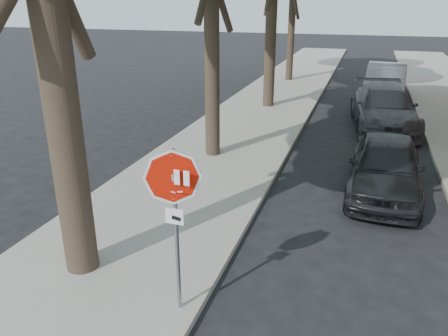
# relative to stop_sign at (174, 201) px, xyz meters

# --- Properties ---
(ground) EXTENTS (120.00, 120.00, 0.00)m
(ground) POSITION_rel_stop_sign_xyz_m (0.70, 0.03, -1.95)
(ground) COLOR black
(ground) RESTS_ON ground
(sidewalk_left) EXTENTS (4.00, 55.00, 0.12)m
(sidewalk_left) POSITION_rel_stop_sign_xyz_m (-1.80, 12.03, -1.89)
(sidewalk_left) COLOR gray
(sidewalk_left) RESTS_ON ground
(curb_left) EXTENTS (0.12, 55.00, 0.13)m
(curb_left) POSITION_rel_stop_sign_xyz_m (0.25, 12.03, -1.88)
(curb_left) COLOR #9E9384
(curb_left) RESTS_ON ground
(curb_right) EXTENTS (0.12, 55.00, 0.13)m
(curb_right) POSITION_rel_stop_sign_xyz_m (4.65, 12.03, -1.88)
(curb_right) COLOR #9E9384
(curb_right) RESTS_ON ground
(stop_sign) EXTENTS (0.76, 0.34, 2.61)m
(stop_sign) POSITION_rel_stop_sign_xyz_m (0.00, 0.00, 0.00)
(stop_sign) COLOR gray
(stop_sign) RESTS_ON sidewalk_left
(car_a) EXTENTS (1.86, 4.30, 1.45)m
(car_a) POSITION_rel_stop_sign_xyz_m (3.08, 5.82, -1.23)
(car_a) COLOR black
(car_a) RESTS_ON ground
(car_b) EXTENTS (2.09, 5.23, 1.69)m
(car_b) POSITION_rel_stop_sign_xyz_m (3.30, 17.64, -1.10)
(car_b) COLOR #ABADB3
(car_b) RESTS_ON ground
(car_c) EXTENTS (2.74, 5.50, 1.53)m
(car_c) POSITION_rel_stop_sign_xyz_m (3.14, 12.13, -1.18)
(car_c) COLOR #424247
(car_c) RESTS_ON ground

